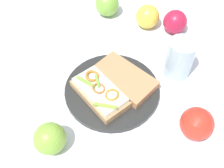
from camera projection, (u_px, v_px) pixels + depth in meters
ground_plane at (112, 92)px, 0.75m from camera, size 2.00×2.00×0.00m
plate at (112, 90)px, 0.74m from camera, size 0.26×0.26×0.01m
sandwich at (100, 92)px, 0.71m from camera, size 0.12×0.18×0.05m
bread_slice_side at (124, 78)px, 0.74m from camera, size 0.12×0.18×0.02m
apple_0 at (148, 17)px, 0.89m from camera, size 0.11×0.11×0.08m
apple_1 at (175, 22)px, 0.87m from camera, size 0.11×0.11×0.08m
apple_2 at (197, 124)px, 0.64m from camera, size 0.09×0.09×0.08m
apple_3 at (50, 138)px, 0.62m from camera, size 0.10×0.10×0.08m
apple_5 at (107, 4)px, 0.93m from camera, size 0.12×0.12×0.08m
drinking_glass at (179, 59)px, 0.74m from camera, size 0.08×0.08×0.12m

